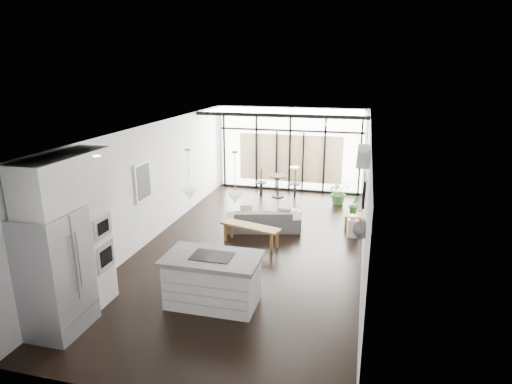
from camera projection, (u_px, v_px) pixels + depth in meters
The scene contains 27 objects.
floor at pixel (253, 246), 10.09m from camera, with size 5.00×10.00×0.00m, color black.
ceiling at pixel (253, 128), 9.30m from camera, with size 5.00×10.00×0.00m, color white.
wall_left at pixel (152, 182), 10.29m from camera, with size 0.02×10.00×2.80m, color white.
wall_right at pixel (366, 197), 9.11m from camera, with size 0.02×10.00×2.80m, color white.
wall_back at pixel (290, 149), 14.34m from camera, with size 5.00×0.02×2.80m, color white.
wall_front at pixel (146, 303), 5.05m from camera, with size 5.00×0.02×2.80m, color white.
glazing at pixel (290, 150), 14.23m from camera, with size 5.00×0.20×2.80m, color black.
skylight at pixel (286, 111), 13.03m from camera, with size 4.70×1.90×0.06m, color white.
neighbour_building at pixel (290, 158), 14.38m from camera, with size 3.50×0.02×1.60m, color beige.
island at pixel (213, 280), 7.54m from camera, with size 1.67×0.99×0.91m, color white.
cooktop at pixel (212, 256), 7.41m from camera, with size 0.71×0.48×0.01m, color black.
fridge at pixel (55, 273), 6.65m from camera, with size 0.77×0.96×1.99m, color #A8A9AE.
appliance_column at pixel (90, 247), 7.46m from camera, with size 0.55×0.57×2.12m, color white.
upper_cabinets at pixel (65, 182), 6.68m from camera, with size 0.62×1.75×0.86m, color white.
pendant_left at pixel (190, 195), 7.15m from camera, with size 0.26×0.26×0.18m, color white.
pendant_right at pixel (235, 198), 6.96m from camera, with size 0.26×0.26×0.18m, color white.
sofa at pixel (263, 216), 11.02m from camera, with size 1.92×0.56×0.75m, color #4D4D50.
console_bench at pixel (251, 235), 10.14m from camera, with size 1.49×0.37×0.48m, color brown.
pouf at pixel (292, 218), 11.43m from camera, with size 0.48×0.48×0.39m, color beige.
crate at pixel (353, 220), 11.28m from camera, with size 0.45×0.45×0.34m, color brown.
plant_tall at pixel (339, 195), 13.10m from camera, with size 0.67×0.75×0.58m, color #2F6829.
plant_crate at pixel (354, 210), 11.20m from camera, with size 0.29×0.53×0.24m, color #2F6829.
milk_can at pixel (353, 226), 10.60m from camera, with size 0.28×0.28×0.56m, color #EEE4CD.
bistro_set at pixel (278, 185), 13.82m from camera, with size 1.61×0.64×0.77m, color black.
tv at pixel (364, 189), 10.07m from camera, with size 0.05×1.10×0.65m, color black.
ac_unit at pixel (363, 156), 8.09m from camera, with size 0.22×0.90×0.30m, color silver.
framed_art at pixel (143, 181), 9.77m from camera, with size 0.04×0.70×0.90m, color black.
Camera 1 is at (2.37, -9.01, 4.09)m, focal length 30.00 mm.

